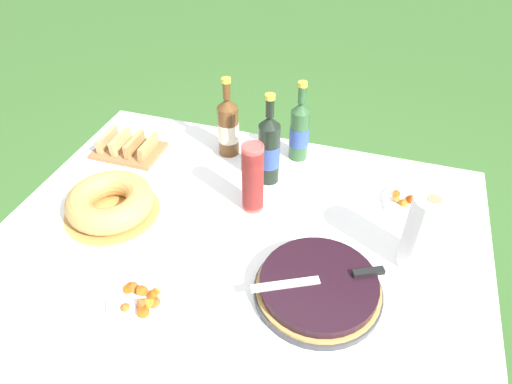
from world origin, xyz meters
TOP-DOWN VIEW (x-y plane):
  - ground_plane at (0.00, 0.00)m, footprint 16.00×16.00m
  - garden_table at (0.00, 0.00)m, footprint 1.53×1.21m
  - tablecloth at (0.00, 0.00)m, footprint 1.54×1.22m
  - berry_tart at (0.28, -0.12)m, footprint 0.36×0.36m
  - serving_knife at (0.31, -0.11)m, footprint 0.35×0.19m
  - bundt_cake at (-0.44, 0.00)m, footprint 0.32×0.32m
  - cup_stack at (0.00, 0.17)m, footprint 0.07×0.07m
  - cider_bottle_green at (0.08, 0.50)m, footprint 0.07×0.07m
  - cider_bottle_amber at (-0.19, 0.45)m, footprint 0.08×0.08m
  - juice_bottle_red at (0.01, 0.33)m, footprint 0.08×0.08m
  - snack_plate_near at (0.52, 0.34)m, footprint 0.20×0.20m
  - snack_plate_left at (-0.15, -0.29)m, footprint 0.24×0.24m
  - paper_towel_roll at (0.54, 0.08)m, footprint 0.11×0.11m
  - bread_board at (-0.57, 0.33)m, footprint 0.26×0.18m

SIDE VIEW (x-z plane):
  - ground_plane at x=0.00m, z-range 0.00..0.00m
  - garden_table at x=0.00m, z-range 0.29..0.97m
  - tablecloth at x=0.00m, z-range 0.62..0.73m
  - snack_plate_near at x=0.52m, z-range 0.68..0.72m
  - snack_plate_left at x=-0.15m, z-range 0.67..0.73m
  - bread_board at x=-0.57m, z-range 0.68..0.75m
  - berry_tart at x=0.28m, z-range 0.69..0.75m
  - bundt_cake at x=-0.44m, z-range 0.69..0.78m
  - serving_knife at x=0.31m, z-range 0.75..0.76m
  - cider_bottle_amber at x=-0.19m, z-range 0.65..0.97m
  - cider_bottle_green at x=0.08m, z-range 0.65..0.97m
  - paper_towel_roll at x=0.54m, z-range 0.69..0.94m
  - cup_stack at x=0.00m, z-range 0.69..0.94m
  - juice_bottle_red at x=0.01m, z-range 0.65..1.00m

